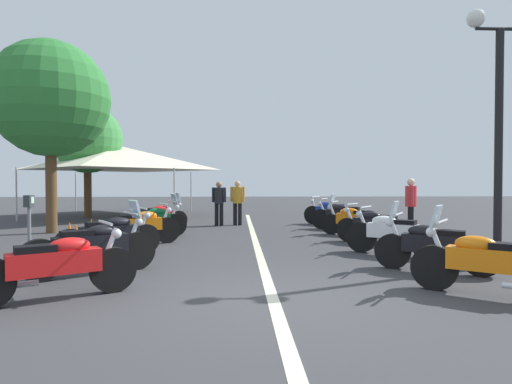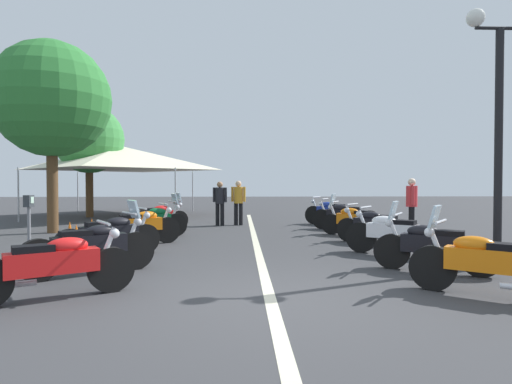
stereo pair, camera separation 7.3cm
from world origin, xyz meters
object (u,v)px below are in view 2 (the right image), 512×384
motorcycle_right_row_4 (355,220)px  parking_meter (29,216)px  motorcycle_right_row_2 (392,233)px  traffic_cone_2 (92,231)px  motorcycle_left_row_3 (140,226)px  motorcycle_right_row_1 (432,245)px  motorcycle_left_row_0 (54,265)px  motorcycle_right_row_3 (377,226)px  bystander_0 (238,199)px  motorcycle_right_row_6 (331,212)px  motorcycle_left_row_2 (110,235)px  motorcycle_left_row_1 (92,246)px  event_tent (119,158)px  bystander_3 (412,202)px  motorcycle_left_row_4 (152,221)px  motorcycle_right_row_0 (486,262)px  motorcycle_left_row_5 (157,216)px  roadside_tree_1 (89,140)px  motorcycle_right_row_5 (345,216)px  street_lamp_twin_globe (499,90)px  traffic_cone_0 (70,235)px  roadside_tree_0 (51,100)px  traffic_cone_1 (76,239)px  bystander_2 (220,200)px

motorcycle_right_row_4 → parking_meter: bearing=57.7°
motorcycle_right_row_2 → traffic_cone_2: size_ratio=2.77×
motorcycle_left_row_3 → motorcycle_right_row_1: 6.62m
motorcycle_left_row_0 → motorcycle_right_row_3: (4.77, -5.78, -0.00)m
motorcycle_right_row_1 → bystander_0: (8.12, 3.31, 0.46)m
motorcycle_right_row_1 → motorcycle_right_row_6: (8.02, 0.00, 0.00)m
motorcycle_right_row_4 → bystander_0: 4.59m
motorcycle_right_row_4 → motorcycle_left_row_2: bearing=57.6°
motorcycle_left_row_1 → event_tent: bearing=68.6°
motorcycle_left_row_1 → bystander_3: bystander_3 is taller
motorcycle_left_row_3 → motorcycle_left_row_4: (1.39, 0.01, 0.01)m
motorcycle_right_row_0 → bystander_3: 7.04m
motorcycle_left_row_5 → motorcycle_right_row_6: 6.08m
bystander_3 → event_tent: size_ratio=0.25×
roadside_tree_1 → motorcycle_right_row_5: bearing=-118.8°
street_lamp_twin_globe → bystander_0: 9.28m
motorcycle_left_row_1 → motorcycle_right_row_1: size_ratio=1.05×
traffic_cone_2 → bystander_0: (4.28, -3.69, 0.63)m
motorcycle_right_row_0 → traffic_cone_0: (4.60, 7.25, -0.17)m
motorcycle_left_row_1 → parking_meter: (0.96, 1.48, 0.42)m
bystander_3 → traffic_cone_0: bearing=-153.0°
street_lamp_twin_globe → roadside_tree_0: roadside_tree_0 is taller
motorcycle_left_row_4 → motorcycle_right_row_1: 7.44m
motorcycle_right_row_3 → traffic_cone_1: (-0.91, 6.96, -0.16)m
motorcycle_left_row_0 → motorcycle_left_row_1: motorcycle_left_row_1 is taller
motorcycle_left_row_3 → event_tent: (9.25, 3.09, 2.19)m
traffic_cone_0 → bystander_2: size_ratio=0.40×
motorcycle_left_row_3 → motorcycle_right_row_1: (-3.39, -5.69, -0.00)m
motorcycle_left_row_3 → motorcycle_right_row_0: (-4.96, -5.70, 0.00)m
traffic_cone_2 → bystander_2: (4.17, -3.04, 0.61)m
motorcycle_right_row_0 → motorcycle_right_row_6: size_ratio=0.98×
motorcycle_right_row_0 → bystander_2: bearing=-30.6°
bystander_0 → bystander_3: size_ratio=0.96×
traffic_cone_1 → motorcycle_right_row_4: bearing=-69.3°
motorcycle_left_row_1 → motorcycle_right_row_6: (7.99, -5.69, -0.01)m
traffic_cone_1 → event_tent: size_ratio=0.09×
traffic_cone_1 → bystander_3: size_ratio=0.37×
motorcycle_right_row_6 → parking_meter: bearing=80.0°
motorcycle_left_row_4 → motorcycle_right_row_1: (-4.78, -5.70, -0.01)m
motorcycle_right_row_2 → event_tent: bearing=-14.7°
bystander_3 → motorcycle_left_row_1: bearing=-131.8°
motorcycle_right_row_1 → motorcycle_right_row_2: size_ratio=1.05×
parking_meter → street_lamp_twin_globe: bearing=-0.9°
motorcycle_left_row_4 → traffic_cone_0: 2.34m
traffic_cone_2 → roadside_tree_0: bearing=41.3°
motorcycle_left_row_5 → motorcycle_right_row_0: bearing=-86.9°
street_lamp_twin_globe → traffic_cone_2: street_lamp_twin_globe is taller
motorcycle_right_row_6 → roadside_tree_0: size_ratio=0.30×
motorcycle_left_row_1 → motorcycle_left_row_5: 6.36m
traffic_cone_2 → bystander_2: 5.19m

